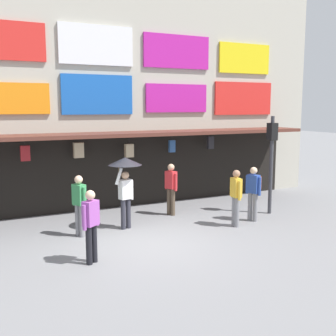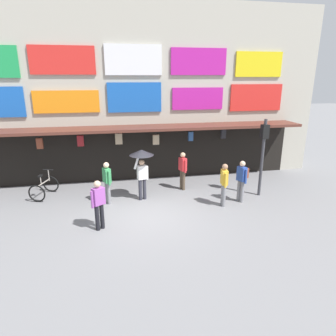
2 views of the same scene
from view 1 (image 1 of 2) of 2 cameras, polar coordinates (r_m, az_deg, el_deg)
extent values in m
plane|color=slate|center=(11.01, -3.11, -10.15)|extent=(80.00, 80.00, 0.00)
cube|color=#B2AD9E|center=(14.78, -10.36, 10.23)|extent=(18.00, 1.20, 8.00)
cube|color=#592D23|center=(13.56, -8.69, 4.52)|extent=(15.30, 1.40, 0.12)
cube|color=white|center=(14.29, -9.78, 16.28)|extent=(2.48, 0.08, 1.28)
cube|color=#B71E93|center=(15.38, 1.24, 15.66)|extent=(2.59, 0.08, 1.17)
cube|color=yellow|center=(16.92, 10.45, 14.53)|extent=(2.32, 0.08, 1.13)
cube|color=orange|center=(13.60, -21.74, 8.85)|extent=(2.77, 0.08, 0.95)
cube|color=blue|center=(14.16, -9.61, 9.88)|extent=(2.42, 0.08, 1.30)
cube|color=#B71E93|center=(15.27, 1.22, 9.54)|extent=(2.44, 0.08, 1.01)
cube|color=red|center=(16.83, 10.31, 9.35)|extent=(2.64, 0.08, 1.26)
cylinder|color=black|center=(13.12, -19.06, 3.34)|extent=(0.02, 0.02, 0.19)
cube|color=maroon|center=(13.15, -18.99, 1.92)|extent=(0.27, 0.16, 0.46)
cylinder|color=black|center=(13.55, -12.21, 3.79)|extent=(0.02, 0.02, 0.18)
cube|color=tan|center=(13.58, -12.16, 2.40)|extent=(0.31, 0.19, 0.48)
cylinder|color=black|center=(13.90, -5.37, 3.86)|extent=(0.02, 0.02, 0.27)
cube|color=tan|center=(13.94, -5.35, 2.39)|extent=(0.28, 0.17, 0.44)
cylinder|color=black|center=(14.72, 0.54, 4.25)|extent=(0.02, 0.02, 0.22)
cube|color=#2D5693|center=(14.75, 0.53, 3.00)|extent=(0.22, 0.13, 0.43)
cylinder|color=black|center=(15.55, 5.85, 4.59)|extent=(0.02, 0.02, 0.14)
cube|color=#232328|center=(15.58, 5.83, 3.49)|extent=(0.23, 0.14, 0.46)
cube|color=black|center=(14.36, -9.39, -0.71)|extent=(15.30, 0.04, 2.50)
cylinder|color=#38383D|center=(13.95, 13.94, 0.34)|extent=(0.12, 0.12, 3.20)
cube|color=black|center=(13.84, 14.10, 4.85)|extent=(0.30, 0.26, 0.56)
sphere|color=red|center=(13.92, 13.75, 5.42)|extent=(0.15, 0.15, 0.15)
sphere|color=black|center=(13.94, 13.71, 4.35)|extent=(0.15, 0.15, 0.15)
cylinder|color=gray|center=(11.55, -11.71, -7.14)|extent=(0.14, 0.14, 0.88)
cylinder|color=gray|center=(11.69, -12.25, -6.97)|extent=(0.14, 0.14, 0.88)
cube|color=#388E51|center=(11.45, -12.09, -3.58)|extent=(0.34, 0.42, 0.56)
sphere|color=beige|center=(11.37, -12.16, -1.56)|extent=(0.22, 0.22, 0.22)
cylinder|color=#388E51|center=(11.29, -11.41, -3.99)|extent=(0.09, 0.09, 0.56)
cylinder|color=#388E51|center=(11.63, -12.75, -3.66)|extent=(0.09, 0.09, 0.56)
cylinder|color=gray|center=(12.38, 9.42, -6.01)|extent=(0.14, 0.14, 0.88)
cylinder|color=gray|center=(12.54, 9.04, -5.82)|extent=(0.14, 0.14, 0.88)
cube|color=gold|center=(12.30, 9.31, -2.66)|extent=(0.27, 0.39, 0.56)
sphere|color=#A87A5B|center=(12.23, 9.36, -0.78)|extent=(0.22, 0.22, 0.22)
cylinder|color=gold|center=(12.12, 9.79, -3.08)|extent=(0.09, 0.09, 0.56)
cylinder|color=gold|center=(12.51, 8.84, -2.71)|extent=(0.09, 0.09, 0.56)
cylinder|color=brown|center=(13.62, 0.15, -4.57)|extent=(0.14, 0.14, 0.88)
cylinder|color=brown|center=(13.49, 0.68, -4.69)|extent=(0.14, 0.14, 0.88)
cube|color=red|center=(13.41, 0.41, -1.63)|extent=(0.32, 0.41, 0.56)
sphere|color=tan|center=(13.34, 0.42, 0.10)|extent=(0.22, 0.22, 0.22)
cylinder|color=red|center=(13.57, -0.23, -1.72)|extent=(0.09, 0.09, 0.56)
cylinder|color=red|center=(13.26, 1.08, -1.97)|extent=(0.09, 0.09, 0.56)
cylinder|color=#2D2D38|center=(12.17, -5.46, -6.19)|extent=(0.14, 0.14, 0.88)
cylinder|color=#2D2D38|center=(12.07, -6.15, -6.32)|extent=(0.14, 0.14, 0.88)
cube|color=white|center=(11.96, -5.85, -2.92)|extent=(0.40, 0.31, 0.56)
sphere|color=tan|center=(11.89, -5.88, -0.98)|extent=(0.22, 0.22, 0.22)
cylinder|color=white|center=(12.09, -5.00, -3.02)|extent=(0.09, 0.09, 0.56)
cylinder|color=white|center=(11.76, -6.76, -1.14)|extent=(0.23, 0.09, 0.48)
cylinder|color=#4C3823|center=(11.75, -6.77, -0.64)|extent=(0.02, 0.02, 0.55)
cone|color=black|center=(11.83, -5.91, 0.93)|extent=(0.96, 0.96, 0.22)
cylinder|color=gray|center=(13.09, 11.85, -5.29)|extent=(0.14, 0.14, 0.88)
cylinder|color=gray|center=(13.18, 11.18, -5.17)|extent=(0.14, 0.14, 0.88)
cube|color=#28479E|center=(12.98, 11.61, -2.14)|extent=(0.33, 0.41, 0.56)
sphere|color=beige|center=(12.92, 11.66, -0.36)|extent=(0.22, 0.22, 0.22)
cylinder|color=#28479E|center=(12.88, 12.43, -2.48)|extent=(0.09, 0.09, 0.56)
cylinder|color=#28479E|center=(13.11, 10.79, -2.24)|extent=(0.09, 0.09, 0.56)
cube|color=brown|center=(13.11, 11.98, -1.96)|extent=(0.25, 0.32, 0.40)
cylinder|color=black|center=(9.58, -10.78, -10.39)|extent=(0.14, 0.14, 0.88)
cylinder|color=black|center=(9.71, -10.09, -10.11)|extent=(0.14, 0.14, 0.88)
cube|color=#9E4CA8|center=(9.44, -10.55, -6.10)|extent=(0.42, 0.39, 0.56)
sphere|color=beige|center=(9.35, -10.62, -3.67)|extent=(0.22, 0.22, 0.22)
cylinder|color=#9E4CA8|center=(9.29, -11.40, -6.69)|extent=(0.09, 0.09, 0.56)
cylinder|color=#9E4CA8|center=(9.62, -9.71, -6.12)|extent=(0.09, 0.09, 0.56)
camera|label=2|loc=(3.21, 70.11, 26.52)|focal=31.64mm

